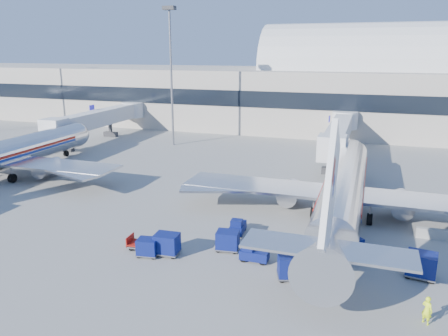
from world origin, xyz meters
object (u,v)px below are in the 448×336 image
(airliner_main, at_px, (343,189))
(cart_solo_near, at_px, (292,266))
(airliner_mid, at_px, (0,156))
(tug_lead, at_px, (253,253))
(cart_open_red, at_px, (141,245))
(barrier_near, at_px, (435,234))
(jetbridge_near, at_px, (340,131))
(mast_west, at_px, (171,57))
(jetbridge_mid, at_px, (103,118))
(cart_train_a, at_px, (228,240))
(tug_right, at_px, (360,249))
(cart_solo_far, at_px, (421,265))
(tug_left, at_px, (238,227))
(cart_train_c, at_px, (148,247))
(ramp_worker, at_px, (427,310))
(cart_train_b, at_px, (167,244))

(airliner_main, xyz_separation_m, cart_solo_near, (-2.52, -13.23, -1.98))
(airliner_mid, height_order, tug_lead, airliner_mid)
(cart_open_red, bearing_deg, airliner_main, 36.74)
(barrier_near, bearing_deg, tug_lead, -146.97)
(jetbridge_near, distance_m, mast_west, 29.67)
(jetbridge_mid, xyz_separation_m, cart_train_a, (36.13, -36.69, -3.05))
(jetbridge_mid, height_order, mast_west, mast_west)
(tug_right, height_order, cart_solo_far, cart_solo_far)
(tug_left, distance_m, cart_solo_near, 8.66)
(airliner_mid, xyz_separation_m, mast_west, (12.00, 25.49, 11.87))
(cart_train_c, height_order, cart_solo_far, cart_solo_far)
(airliner_main, height_order, cart_open_red, airliner_main)
(cart_train_c, xyz_separation_m, cart_solo_near, (11.44, 0.17, 0.17))
(airliner_main, xyz_separation_m, jetbridge_mid, (-44.40, 26.30, 1.00))
(tug_lead, relative_size, ramp_worker, 1.23)
(barrier_near, xyz_separation_m, cart_open_red, (-23.07, -9.96, -0.06))
(jetbridge_near, distance_m, tug_lead, 38.09)
(jetbridge_mid, height_order, cart_solo_near, jetbridge_mid)
(tug_left, bearing_deg, cart_open_red, 125.89)
(jetbridge_mid, relative_size, cart_train_a, 13.52)
(airliner_mid, relative_size, tug_lead, 16.87)
(airliner_mid, height_order, jetbridge_mid, airliner_mid)
(cart_solo_near, bearing_deg, tug_lead, 134.26)
(jetbridge_near, relative_size, jetbridge_mid, 1.00)
(jetbridge_near, distance_m, jetbridge_mid, 42.00)
(jetbridge_mid, relative_size, cart_solo_near, 11.47)
(cart_train_b, xyz_separation_m, cart_train_c, (-1.33, -0.72, -0.16))
(barrier_near, distance_m, tug_lead, 16.48)
(jetbridge_mid, xyz_separation_m, cart_open_red, (29.33, -38.77, -3.54))
(airliner_mid, height_order, mast_west, mast_west)
(cart_solo_near, height_order, ramp_worker, ramp_worker)
(cart_solo_near, bearing_deg, airliner_main, 61.29)
(airliner_main, bearing_deg, jetbridge_near, 95.22)
(tug_right, bearing_deg, cart_solo_near, -89.18)
(tug_right, bearing_deg, cart_train_a, -125.28)
(cart_solo_near, bearing_deg, jetbridge_near, 71.89)
(mast_west, bearing_deg, tug_right, -46.23)
(jetbridge_near, distance_m, ramp_worker, 43.21)
(cart_solo_near, relative_size, ramp_worker, 1.33)
(airliner_main, distance_m, cart_solo_near, 13.61)
(tug_left, xyz_separation_m, cart_solo_near, (5.97, -6.26, 0.28))
(airliner_mid, xyz_separation_m, cart_solo_near, (39.48, -13.23, -1.98))
(cart_solo_near, distance_m, ramp_worker, 9.00)
(airliner_main, xyz_separation_m, cart_open_red, (-15.07, -12.47, -2.54))
(jetbridge_near, xyz_separation_m, tug_left, (-6.08, -33.27, -3.26))
(mast_west, bearing_deg, airliner_mid, -115.21)
(cart_train_a, height_order, cart_solo_near, cart_solo_near)
(tug_left, height_order, cart_solo_near, cart_solo_near)
(tug_lead, distance_m, tug_left, 5.25)
(jetbridge_near, height_order, tug_right, jetbridge_near)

